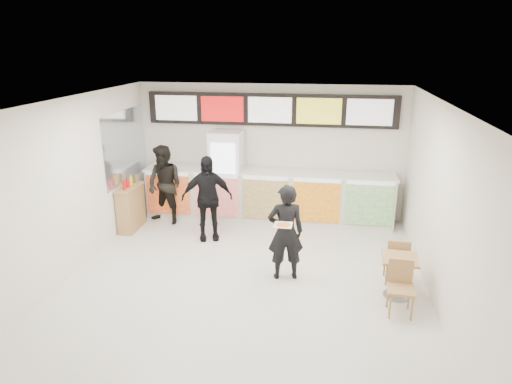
% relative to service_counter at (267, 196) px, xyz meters
% --- Properties ---
extents(floor, '(7.00, 7.00, 0.00)m').
position_rel_service_counter_xyz_m(floor, '(-0.00, -3.09, -0.57)').
color(floor, beige).
rests_on(floor, ground).
extents(ceiling, '(7.00, 7.00, 0.00)m').
position_rel_service_counter_xyz_m(ceiling, '(-0.00, -3.09, 2.43)').
color(ceiling, white).
rests_on(ceiling, wall_back).
extents(wall_back, '(6.00, 0.00, 6.00)m').
position_rel_service_counter_xyz_m(wall_back, '(-0.00, 0.41, 0.93)').
color(wall_back, silver).
rests_on(wall_back, floor).
extents(wall_left, '(0.00, 7.00, 7.00)m').
position_rel_service_counter_xyz_m(wall_left, '(-3.00, -3.09, 0.93)').
color(wall_left, silver).
rests_on(wall_left, floor).
extents(wall_right, '(0.00, 7.00, 7.00)m').
position_rel_service_counter_xyz_m(wall_right, '(3.00, -3.09, 0.93)').
color(wall_right, silver).
rests_on(wall_right, floor).
extents(service_counter, '(5.56, 0.77, 1.14)m').
position_rel_service_counter_xyz_m(service_counter, '(0.00, 0.00, 0.00)').
color(service_counter, silver).
rests_on(service_counter, floor).
extents(menu_board, '(5.50, 0.14, 0.70)m').
position_rel_service_counter_xyz_m(menu_board, '(0.00, 0.32, 1.88)').
color(menu_board, black).
rests_on(menu_board, wall_back).
extents(drinks_fridge, '(0.70, 0.67, 2.00)m').
position_rel_service_counter_xyz_m(drinks_fridge, '(-0.93, 0.02, 0.43)').
color(drinks_fridge, white).
rests_on(drinks_fridge, floor).
extents(mirror_panel, '(0.01, 2.00, 1.50)m').
position_rel_service_counter_xyz_m(mirror_panel, '(-2.99, -0.64, 1.18)').
color(mirror_panel, '#B2B7BF').
rests_on(mirror_panel, wall_left).
extents(customer_main, '(0.68, 0.53, 1.67)m').
position_rel_service_counter_xyz_m(customer_main, '(0.66, -2.63, 0.26)').
color(customer_main, black).
rests_on(customer_main, floor).
extents(customer_left, '(1.04, 0.93, 1.75)m').
position_rel_service_counter_xyz_m(customer_left, '(-2.20, -0.54, 0.30)').
color(customer_left, black).
rests_on(customer_left, floor).
extents(customer_mid, '(1.10, 0.71, 1.75)m').
position_rel_service_counter_xyz_m(customer_mid, '(-1.06, -1.24, 0.30)').
color(customer_mid, black).
rests_on(customer_mid, floor).
extents(pizza_slice, '(0.36, 0.36, 0.02)m').
position_rel_service_counter_xyz_m(pizza_slice, '(0.66, -3.08, 0.58)').
color(pizza_slice, beige).
rests_on(pizza_slice, customer_main).
extents(cafe_table, '(0.58, 1.40, 0.81)m').
position_rel_service_counter_xyz_m(cafe_table, '(2.47, -2.98, -0.10)').
color(cafe_table, '#9F7148').
rests_on(cafe_table, floor).
extents(condiment_ledge, '(0.35, 0.85, 1.14)m').
position_rel_service_counter_xyz_m(condiment_ledge, '(-2.82, -1.00, -0.09)').
color(condiment_ledge, '#9F7148').
rests_on(condiment_ledge, floor).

